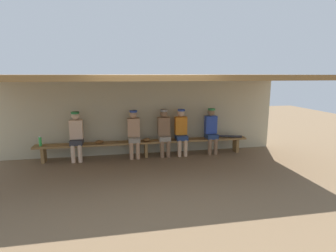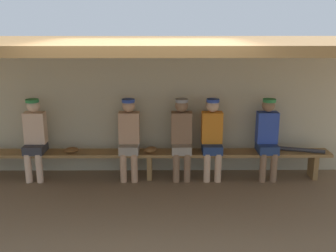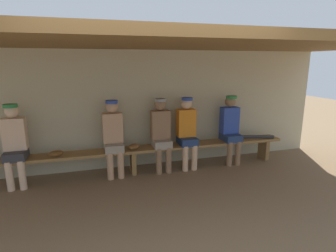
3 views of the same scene
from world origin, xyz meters
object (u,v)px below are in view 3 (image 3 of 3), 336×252
object	(u,v)px
baseball_glove_worn	(134,147)
player_in_white	(15,142)
player_in_red	(187,129)
baseball_bat	(253,137)
bench	(133,152)
player_in_blue	(113,135)
player_with_sunglasses	(161,131)
baseball_glove_dark_brown	(56,153)
player_middle	(230,126)

from	to	relation	value
baseball_glove_worn	player_in_white	bearing A→B (deg)	-44.48
baseball_glove_worn	player_in_red	bearing A→B (deg)	138.13
baseball_bat	player_in_white	bearing A→B (deg)	-163.98
bench	baseball_glove_worn	distance (m)	0.12
player_in_blue	player_with_sunglasses	distance (m)	0.86
player_in_red	baseball_glove_dark_brown	xyz separation A→B (m)	(-2.32, -0.04, -0.24)
baseball_bat	player_in_blue	bearing A→B (deg)	-164.00
player_in_blue	baseball_glove_worn	size ratio (longest dim) A/B	5.60
bench	baseball_glove_dark_brown	xyz separation A→B (m)	(-1.28, -0.04, 0.12)
player_in_blue	player_middle	bearing A→B (deg)	0.00
player_in_blue	baseball_bat	xyz separation A→B (m)	(2.80, -0.00, -0.25)
player_in_blue	baseball_glove_dark_brown	xyz separation A→B (m)	(-0.95, -0.04, -0.24)
player_in_red	player_with_sunglasses	bearing A→B (deg)	180.00
bench	player_middle	size ratio (longest dim) A/B	4.46
player_middle	player_in_white	xyz separation A→B (m)	(-3.83, 0.00, 0.00)
player_with_sunglasses	baseball_bat	distance (m)	1.95
baseball_glove_worn	baseball_glove_dark_brown	distance (m)	1.30
player_middle	player_with_sunglasses	size ratio (longest dim) A/B	1.00
baseball_glove_worn	baseball_glove_dark_brown	xyz separation A→B (m)	(-1.30, -0.01, 0.00)
player_in_red	player_with_sunglasses	world-z (taller)	same
player_in_blue	baseball_bat	distance (m)	2.81
player_middle	baseball_glove_dark_brown	distance (m)	3.24
player_with_sunglasses	baseball_glove_worn	distance (m)	0.56
bench	player_with_sunglasses	size ratio (longest dim) A/B	4.46
baseball_bat	baseball_glove_worn	bearing A→B (deg)	-163.31
bench	player_in_white	size ratio (longest dim) A/B	4.46
bench	baseball_bat	world-z (taller)	baseball_bat
player_middle	baseball_glove_dark_brown	xyz separation A→B (m)	(-3.23, -0.04, -0.24)
player_in_red	baseball_bat	xyz separation A→B (m)	(1.43, -0.00, -0.25)
baseball_glove_worn	baseball_bat	distance (m)	2.44
baseball_glove_worn	baseball_glove_dark_brown	bearing A→B (deg)	-43.08
player_with_sunglasses	baseball_glove_dark_brown	distance (m)	1.83
player_with_sunglasses	baseball_bat	xyz separation A→B (m)	(1.93, -0.00, -0.25)
player_in_red	baseball_glove_worn	size ratio (longest dim) A/B	5.60
player_with_sunglasses	bench	bearing A→B (deg)	-179.62
bench	player_in_red	distance (m)	1.10
bench	baseball_bat	size ratio (longest dim) A/B	6.96
player_in_red	baseball_glove_worn	distance (m)	1.04
player_in_red	player_in_white	distance (m)	2.91
player_middle	baseball_glove_dark_brown	size ratio (longest dim) A/B	5.60
baseball_glove_dark_brown	player_with_sunglasses	bearing A→B (deg)	-18.88
bench	player_middle	bearing A→B (deg)	0.10
baseball_glove_worn	bench	bearing A→B (deg)	-92.89
player_in_white	baseball_bat	bearing A→B (deg)	-0.05
bench	player_in_blue	xyz separation A→B (m)	(-0.33, 0.00, 0.36)
player_in_red	player_in_white	bearing A→B (deg)	180.00
player_middle	player_with_sunglasses	xyz separation A→B (m)	(-1.42, 0.00, 0.00)
player_in_white	baseball_bat	size ratio (longest dim) A/B	1.56
player_in_red	baseball_bat	bearing A→B (deg)	-0.14
bench	player_in_white	distance (m)	1.91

